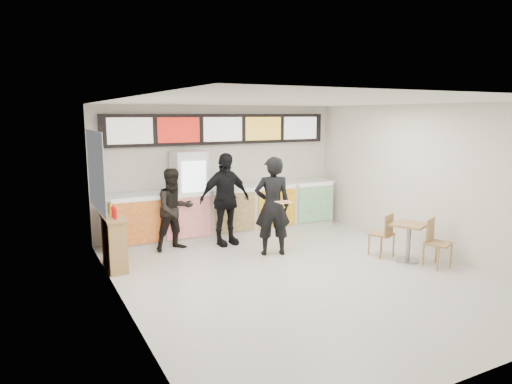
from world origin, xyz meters
TOP-DOWN VIEW (x-y plane):
  - floor at (0.00, 0.00)m, footprint 7.00×7.00m
  - ceiling at (0.00, 0.00)m, footprint 7.00×7.00m
  - wall_back at (0.00, 3.50)m, footprint 6.00×0.00m
  - wall_left at (-3.00, 0.00)m, footprint 0.00×7.00m
  - wall_right at (3.00, 0.00)m, footprint 0.00×7.00m
  - service_counter at (0.00, 3.09)m, footprint 5.56×0.77m
  - menu_board at (0.00, 3.41)m, footprint 5.50×0.14m
  - drinks_fridge at (-0.93, 3.11)m, footprint 0.70×0.67m
  - mirror_panel at (-2.99, 2.45)m, footprint 0.01×2.00m
  - customer_main at (0.16, 1.30)m, footprint 0.83×0.67m
  - customer_left at (-1.47, 2.52)m, footprint 0.91×0.76m
  - customer_mid at (-0.39, 2.39)m, footprint 1.21×0.59m
  - pizza_slice at (0.16, 0.85)m, footprint 0.36×0.36m
  - cafe_table at (2.27, -0.28)m, footprint 1.00×1.54m
  - condiment_ledge at (-2.82, 1.84)m, footprint 0.35×0.87m

SIDE VIEW (x-z plane):
  - floor at x=0.00m, z-range 0.00..0.00m
  - condiment_ledge at x=-2.82m, z-range -0.08..1.08m
  - cafe_table at x=2.27m, z-range 0.07..0.95m
  - service_counter at x=0.00m, z-range 0.00..1.14m
  - customer_left at x=-1.47m, z-range 0.00..1.70m
  - customer_main at x=0.16m, z-range 0.00..1.98m
  - customer_mid at x=-0.39m, z-range 0.00..1.99m
  - drinks_fridge at x=-0.93m, z-range 0.00..2.00m
  - pizza_slice at x=0.16m, z-range 1.15..1.17m
  - wall_back at x=0.00m, z-range -1.50..4.50m
  - wall_left at x=-3.00m, z-range -2.00..5.00m
  - wall_right at x=3.00m, z-range -2.00..5.00m
  - mirror_panel at x=-2.99m, z-range 1.00..2.50m
  - menu_board at x=0.00m, z-range 2.10..2.80m
  - ceiling at x=0.00m, z-range 3.00..3.00m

